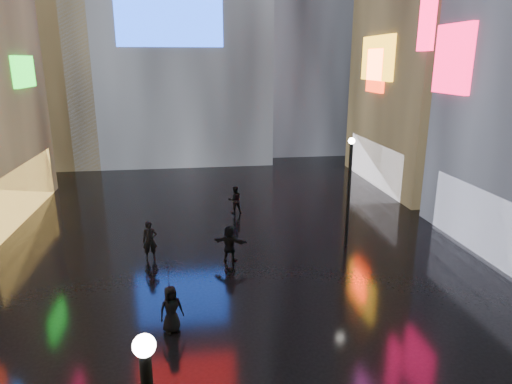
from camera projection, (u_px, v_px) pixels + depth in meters
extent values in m
plane|color=black|center=(232.00, 247.00, 21.65)|extent=(140.00, 140.00, 0.00)
cube|color=#FFC659|center=(24.00, 191.00, 25.43)|extent=(0.20, 10.00, 3.00)
cube|color=#1AF127|center=(24.00, 72.00, 25.42)|extent=(0.25, 3.00, 1.71)
cube|color=white|center=(491.00, 227.00, 19.90)|extent=(0.20, 9.00, 3.00)
cube|color=#FF0C43|center=(453.00, 59.00, 21.82)|extent=(0.25, 2.99, 3.26)
cube|color=white|center=(375.00, 163.00, 32.26)|extent=(0.20, 9.00, 3.00)
cube|color=#FFAC19|center=(377.00, 58.00, 30.54)|extent=(0.25, 4.92, 2.91)
cube|color=#FF2A0C|center=(376.00, 71.00, 30.88)|extent=(0.25, 2.63, 2.87)
cube|color=#194CFF|center=(169.00, 12.00, 33.98)|extent=(8.00, 0.20, 5.00)
cube|color=black|center=(34.00, 3.00, 37.06)|extent=(10.00, 10.00, 26.00)
sphere|color=white|center=(144.00, 346.00, 5.76)|extent=(0.30, 0.30, 0.30)
cylinder|color=black|center=(349.00, 195.00, 21.11)|extent=(0.16, 0.16, 5.00)
sphere|color=white|center=(352.00, 141.00, 20.40)|extent=(0.30, 0.30, 0.30)
imported|color=black|center=(171.00, 309.00, 14.69)|extent=(0.91, 0.75, 1.60)
imported|color=black|center=(230.00, 244.00, 19.88)|extent=(1.60, 1.01, 1.65)
imported|color=black|center=(150.00, 241.00, 20.08)|extent=(0.68, 0.49, 1.76)
imported|color=black|center=(235.00, 200.00, 26.21)|extent=(0.87, 0.72, 1.60)
imported|color=black|center=(169.00, 274.00, 14.35)|extent=(1.12, 1.11, 0.88)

